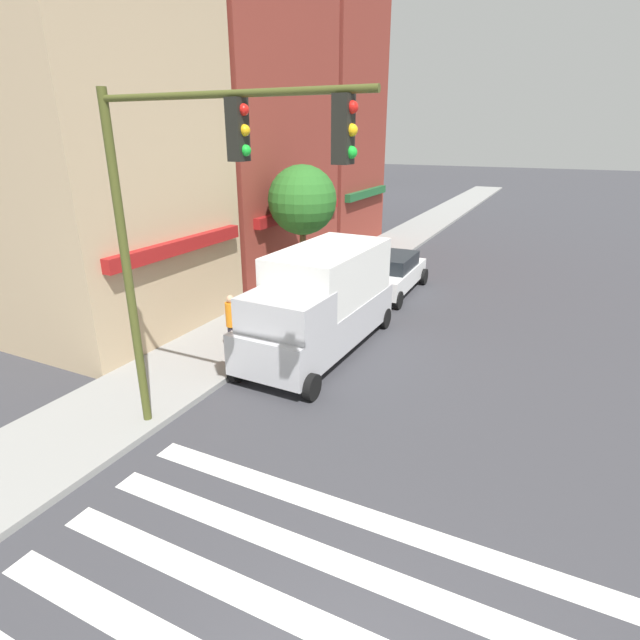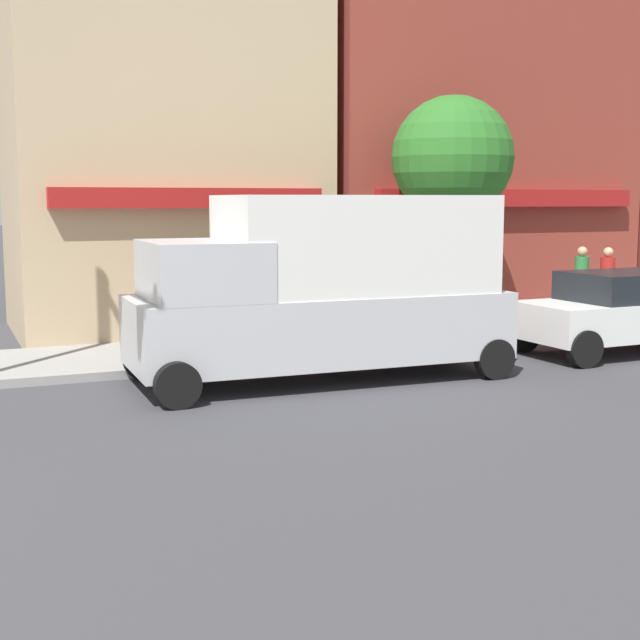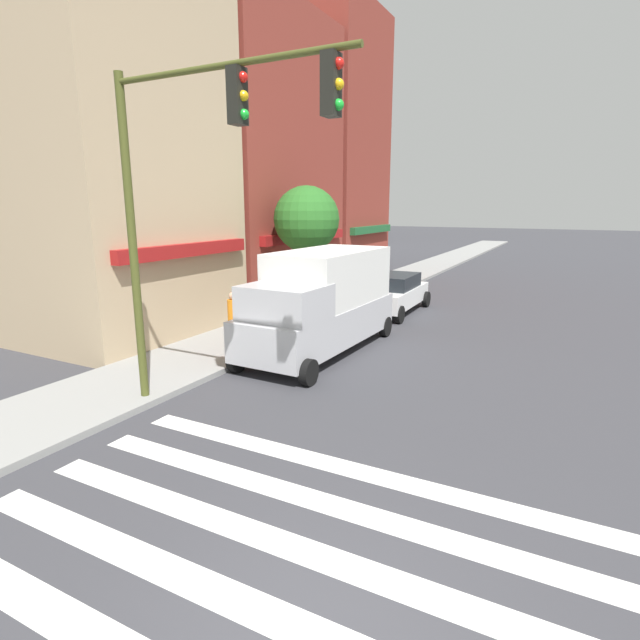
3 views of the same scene
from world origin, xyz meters
The scene contains 8 objects.
storefront_row centered at (16.18, 11.50, 6.67)m, with size 21.80×5.30×14.99m.
box_truck_silver centered at (9.21, 4.70, 1.59)m, with size 6.26×2.42×3.04m.
sedan_white centered at (15.64, 4.70, 0.84)m, with size 4.44×2.02×1.59m.
pedestrian_orange_vest centered at (7.58, 6.75, 1.07)m, with size 0.32×0.32×1.77m.
pedestrian_red_jacket centered at (17.02, 6.91, 1.07)m, with size 0.32×0.32×1.77m.
pedestrian_green_top centered at (16.70, 7.39, 1.07)m, with size 0.32×0.32×1.77m.
fire_hydrant centered at (7.24, 6.40, 0.61)m, with size 0.24×0.24×0.84m.
street_tree centered at (13.33, 7.50, 3.82)m, with size 2.54×2.54×4.96m.
Camera 2 is at (3.37, -8.64, 2.98)m, focal length 50.00 mm.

